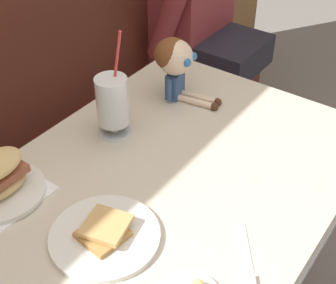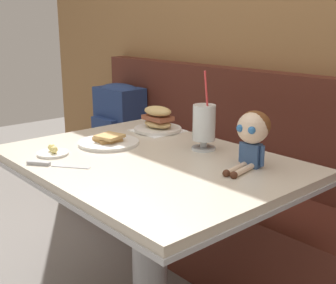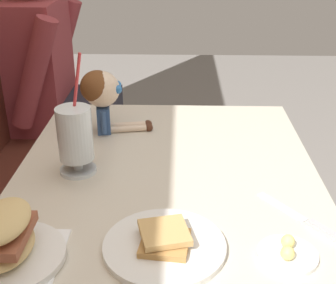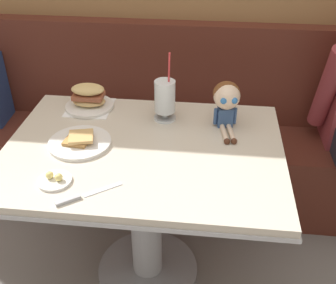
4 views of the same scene
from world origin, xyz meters
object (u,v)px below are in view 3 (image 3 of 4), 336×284
at_px(milkshake_glass, 75,138).
at_px(toast_plate, 165,244).
at_px(diner_patron, 47,64).
at_px(butter_knife, 312,224).
at_px(seated_doll, 102,93).
at_px(butter_saucer, 288,253).
at_px(sandwich_plate, 6,241).

bearing_deg(milkshake_glass, toast_plate, -142.61).
bearing_deg(milkshake_glass, diner_patron, 19.34).
bearing_deg(butter_knife, seated_doll, 47.56).
bearing_deg(butter_saucer, milkshake_glass, 55.59).
distance_m(milkshake_glass, sandwich_plate, 0.37).
relative_size(milkshake_glass, seated_doll, 1.39).
bearing_deg(seated_doll, milkshake_glass, 173.59).
bearing_deg(toast_plate, seated_doll, 20.15).
bearing_deg(butter_saucer, seated_doll, 37.54).
bearing_deg(diner_patron, butter_knife, -143.25).
distance_m(toast_plate, milkshake_glass, 0.40).
distance_m(butter_knife, diner_patron, 1.51).
relative_size(butter_saucer, seated_doll, 0.53).
xyz_separation_m(milkshake_glass, butter_knife, (-0.22, -0.56, -0.09)).
bearing_deg(seated_doll, butter_saucer, -142.46).
height_order(toast_plate, butter_saucer, toast_plate).
height_order(butter_knife, diner_patron, diner_patron).
bearing_deg(toast_plate, diner_patron, 24.25).
bearing_deg(diner_patron, butter_saucer, -147.83).
distance_m(sandwich_plate, seated_doll, 0.63).
distance_m(milkshake_glass, butter_saucer, 0.59).
relative_size(toast_plate, milkshake_glass, 0.79).
bearing_deg(butter_knife, toast_plate, 105.47).
bearing_deg(butter_knife, milkshake_glass, 68.09).
bearing_deg(toast_plate, milkshake_glass, 37.39).
height_order(milkshake_glass, seated_doll, milkshake_glass).
bearing_deg(sandwich_plate, toast_plate, -81.85).
relative_size(seated_doll, diner_patron, 0.28).
distance_m(sandwich_plate, diner_patron, 1.37).
bearing_deg(butter_knife, sandwich_plate, 101.96).
xyz_separation_m(toast_plate, milkshake_glass, (0.31, 0.24, 0.09)).
height_order(sandwich_plate, butter_knife, sandwich_plate).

